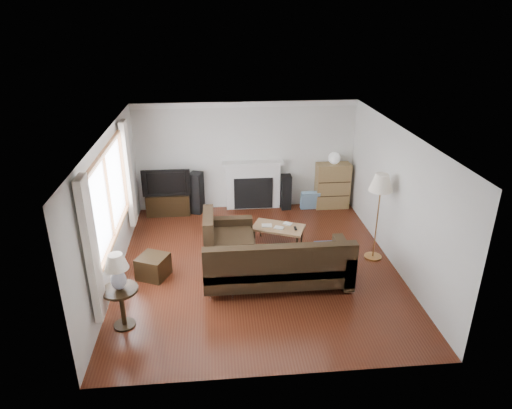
{
  "coord_description": "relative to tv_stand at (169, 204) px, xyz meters",
  "views": [
    {
      "loc": [
        -0.71,
        -7.24,
        4.39
      ],
      "look_at": [
        0.0,
        0.3,
        1.1
      ],
      "focal_mm": 32.0,
      "sensor_mm": 36.0,
      "label": 1
    }
  ],
  "objects": [
    {
      "name": "footstool",
      "position": [
        -0.05,
        -2.7,
        -0.04
      ],
      "size": [
        0.63,
        0.63,
        0.4
      ],
      "primitive_type": "cube",
      "rotation": [
        0.0,
        0.0,
        -0.42
      ],
      "color": "black",
      "rests_on": "ground"
    },
    {
      "name": "room",
      "position": [
        1.81,
        -2.5,
        1.01
      ],
      "size": [
        5.1,
        5.6,
        2.54
      ],
      "color": "#4C1E10",
      "rests_on": "ground"
    },
    {
      "name": "curtain_near",
      "position": [
        -0.59,
        -4.22,
        1.16
      ],
      "size": [
        0.1,
        0.35,
        2.1
      ],
      "primitive_type": "cube",
      "color": "white",
      "rests_on": "room"
    },
    {
      "name": "speaker_left",
      "position": [
        0.65,
        0.02,
        0.23
      ],
      "size": [
        0.36,
        0.39,
        0.96
      ],
      "primitive_type": "cube",
      "rotation": [
        0.0,
        0.0,
        -0.36
      ],
      "color": "black",
      "rests_on": "ground"
    },
    {
      "name": "sectional_sofa",
      "position": [
        2.08,
        -3.11,
        0.19
      ],
      "size": [
        2.69,
        1.97,
        0.87
      ],
      "primitive_type": "cube",
      "color": "black",
      "rests_on": "ground"
    },
    {
      "name": "television",
      "position": [
        0.0,
        0.0,
        0.55
      ],
      "size": [
        1.07,
        0.14,
        0.62
      ],
      "primitive_type": "imported",
      "color": "black",
      "rests_on": "tv_stand"
    },
    {
      "name": "side_table",
      "position": [
        -0.34,
        -4.03,
        0.08
      ],
      "size": [
        0.52,
        0.52,
        0.65
      ],
      "primitive_type": "cube",
      "color": "black",
      "rests_on": "ground"
    },
    {
      "name": "coffee_table",
      "position": [
        2.31,
        -1.7,
        -0.05
      ],
      "size": [
        1.13,
        0.89,
        0.39
      ],
      "primitive_type": "cube",
      "rotation": [
        0.0,
        0.0,
        -0.41
      ],
      "color": "#966F47",
      "rests_on": "ground"
    },
    {
      "name": "floor_lamp",
      "position": [
        4.03,
        -2.41,
        0.6
      ],
      "size": [
        0.5,
        0.5,
        1.68
      ],
      "primitive_type": "cube",
      "rotation": [
        0.0,
        0.0,
        -0.16
      ],
      "color": "#A37038",
      "rests_on": "ground"
    },
    {
      "name": "window",
      "position": [
        -0.64,
        -2.7,
        1.31
      ],
      "size": [
        0.12,
        2.74,
        1.54
      ],
      "primitive_type": "cube",
      "color": "#935D36",
      "rests_on": "room"
    },
    {
      "name": "fireplace",
      "position": [
        1.96,
        0.14,
        0.33
      ],
      "size": [
        1.4,
        0.26,
        1.15
      ],
      "primitive_type": "cube",
      "color": "white",
      "rests_on": "room"
    },
    {
      "name": "globe_lamp",
      "position": [
        3.82,
        0.03,
        0.96
      ],
      "size": [
        0.27,
        0.27,
        0.27
      ],
      "primitive_type": "sphere",
      "color": "white",
      "rests_on": "bookshelf"
    },
    {
      "name": "speaker_right",
      "position": [
        2.73,
        0.05,
        0.17
      ],
      "size": [
        0.23,
        0.27,
        0.82
      ],
      "primitive_type": "cube",
      "rotation": [
        0.0,
        0.0,
        0.0
      ],
      "color": "black",
      "rests_on": "ground"
    },
    {
      "name": "curtain_far",
      "position": [
        -0.59,
        -1.18,
        1.16
      ],
      "size": [
        0.1,
        0.35,
        2.1
      ],
      "primitive_type": "cube",
      "color": "white",
      "rests_on": "room"
    },
    {
      "name": "bookshelf",
      "position": [
        3.82,
        0.03,
        0.29
      ],
      "size": [
        0.78,
        0.37,
        1.07
      ],
      "primitive_type": "cube",
      "color": "olive",
      "rests_on": "ground"
    },
    {
      "name": "table_lamp",
      "position": [
        -0.34,
        -4.03,
        0.69
      ],
      "size": [
        0.35,
        0.35,
        0.56
      ],
      "primitive_type": "cube",
      "color": "silver",
      "rests_on": "side_table"
    },
    {
      "name": "tv_stand",
      "position": [
        0.0,
        0.0,
        0.0
      ],
      "size": [
        0.98,
        0.44,
        0.49
      ],
      "primitive_type": "cube",
      "color": "black",
      "rests_on": "ground"
    }
  ]
}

